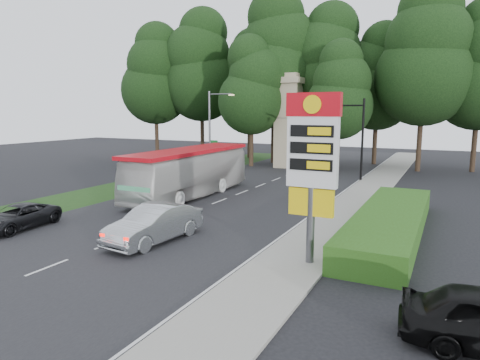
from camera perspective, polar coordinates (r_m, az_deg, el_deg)
The scene contains 21 objects.
ground at distance 20.81m, azimuth -17.85°, elevation -8.46°, with size 120.00×120.00×0.00m, color black.
road_surface at distance 30.23m, azimuth -1.82°, elevation -2.50°, with size 14.00×80.00×0.02m, color black.
sidewalk_right at distance 27.33m, azimuth 14.11°, elevation -3.95°, with size 3.00×80.00×0.12m, color gray.
grass_verge_left at distance 40.25m, azimuth -9.72°, elevation 0.32°, with size 5.00×50.00×0.02m, color #193814.
hedge at distance 22.89m, azimuth 19.35°, elevation -5.37°, with size 3.00×14.00×1.20m, color #295115.
gas_station_pylon at distance 16.85m, azimuth 9.63°, elevation 3.25°, with size 2.10×0.45×6.85m.
traffic_signal_mast at distance 38.99m, azimuth 14.16°, elevation 6.78°, with size 6.10×0.35×7.20m.
streetlight_signs at distance 41.78m, azimuth -3.81°, elevation 6.87°, with size 2.75×0.98×8.00m.
monument at distance 46.90m, azimuth 6.51°, elevation 7.90°, with size 3.00×3.00×10.05m.
tree_far_west at distance 59.44m, azimuth -11.27°, elevation 13.45°, with size 8.96×8.96×17.60m.
tree_west_mid at distance 57.79m, azimuth -5.17°, elevation 14.71°, with size 9.80×9.80×19.25m.
tree_west_near at distance 56.56m, azimuth 1.28°, elevation 13.16°, with size 8.40×8.40×16.50m.
tree_center_left at distance 51.10m, azimuth 4.57°, elevation 15.81°, with size 10.08×10.08×19.80m.
tree_center_right at distance 50.99m, azimuth 11.90°, elevation 14.53°, with size 9.24×9.24×18.15m.
tree_east_near at distance 51.80m, azimuth 17.92°, elevation 12.71°, with size 8.12×8.12×15.95m.
tree_east_mid at distance 47.44m, azimuth 23.44°, elevation 14.80°, with size 9.52×9.52×18.70m.
tree_monument_left at distance 47.56m, azimuth 1.53°, elevation 12.28°, with size 7.28×7.28×14.30m.
tree_monument_right at distance 44.85m, azimuth 13.11°, elevation 11.38°, with size 6.72×6.72×13.20m.
transit_bus at distance 30.95m, azimuth -6.73°, elevation 0.93°, with size 2.89×12.37×3.44m, color silver.
sedan_silver at distance 20.72m, azimuth -11.37°, elevation -5.76°, with size 1.84×5.29×1.74m, color #A6AAAE.
suv_charcoal at distance 25.42m, azimuth -27.57°, elevation -4.40°, with size 2.10×4.56×1.27m, color black.
Camera 1 is at (14.04, -14.05, 6.18)m, focal length 32.00 mm.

